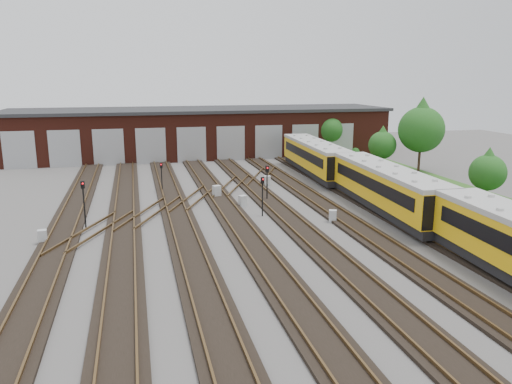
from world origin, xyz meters
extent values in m
plane|color=#494744|center=(0.00, 0.00, 0.00)|extent=(120.00, 120.00, 0.00)
cube|color=black|center=(-14.00, 0.00, 0.09)|extent=(2.40, 70.00, 0.18)
cube|color=brown|center=(-14.72, 0.00, 0.26)|extent=(0.10, 70.00, 0.15)
cube|color=brown|center=(-13.28, 0.00, 0.26)|extent=(0.10, 70.00, 0.15)
cube|color=black|center=(-10.00, 0.00, 0.09)|extent=(2.40, 70.00, 0.18)
cube|color=brown|center=(-10.72, 0.00, 0.26)|extent=(0.10, 70.00, 0.15)
cube|color=brown|center=(-9.28, 0.00, 0.26)|extent=(0.10, 70.00, 0.15)
cube|color=black|center=(-6.00, 0.00, 0.09)|extent=(2.40, 70.00, 0.18)
cube|color=brown|center=(-6.72, 0.00, 0.26)|extent=(0.10, 70.00, 0.15)
cube|color=brown|center=(-5.28, 0.00, 0.26)|extent=(0.10, 70.00, 0.15)
cube|color=black|center=(-2.00, 0.00, 0.09)|extent=(2.40, 70.00, 0.18)
cube|color=brown|center=(-2.72, 0.00, 0.26)|extent=(0.10, 70.00, 0.15)
cube|color=brown|center=(-1.28, 0.00, 0.26)|extent=(0.10, 70.00, 0.15)
cube|color=black|center=(2.00, 0.00, 0.09)|extent=(2.40, 70.00, 0.18)
cube|color=brown|center=(1.28, 0.00, 0.26)|extent=(0.10, 70.00, 0.15)
cube|color=brown|center=(2.72, 0.00, 0.26)|extent=(0.10, 70.00, 0.15)
cube|color=black|center=(6.00, 0.00, 0.09)|extent=(2.40, 70.00, 0.18)
cube|color=brown|center=(5.28, 0.00, 0.26)|extent=(0.10, 70.00, 0.15)
cube|color=brown|center=(6.72, 0.00, 0.26)|extent=(0.10, 70.00, 0.15)
cube|color=black|center=(10.00, 0.00, 0.09)|extent=(2.40, 70.00, 0.18)
cube|color=brown|center=(9.28, 0.00, 0.26)|extent=(0.10, 70.00, 0.15)
cube|color=brown|center=(10.72, 0.00, 0.26)|extent=(0.10, 70.00, 0.15)
cube|color=black|center=(14.00, 0.00, 0.09)|extent=(2.40, 70.00, 0.18)
cube|color=brown|center=(13.28, 0.00, 0.26)|extent=(0.10, 70.00, 0.15)
cube|color=brown|center=(14.72, 0.00, 0.26)|extent=(0.10, 70.00, 0.15)
cube|color=brown|center=(-8.00, 10.00, 0.26)|extent=(5.40, 9.62, 0.15)
cube|color=brown|center=(-4.00, 14.00, 0.26)|extent=(5.40, 9.62, 0.15)
cube|color=brown|center=(0.00, 18.00, 0.26)|extent=(5.40, 9.62, 0.15)
cube|color=brown|center=(-12.00, 6.00, 0.26)|extent=(5.40, 9.62, 0.15)
cube|color=brown|center=(4.00, 22.00, 0.26)|extent=(5.40, 9.62, 0.15)
cube|color=#4C1B13|center=(0.00, 40.00, 3.00)|extent=(50.00, 12.00, 6.00)
cube|color=#29292B|center=(0.00, 40.00, 6.15)|extent=(51.00, 12.50, 0.40)
cube|color=#97989C|center=(-22.00, 33.98, 2.20)|extent=(3.60, 0.12, 4.40)
cube|color=#97989C|center=(-17.00, 33.98, 2.20)|extent=(3.60, 0.12, 4.40)
cube|color=#97989C|center=(-12.00, 33.98, 2.20)|extent=(3.60, 0.12, 4.40)
cube|color=#97989C|center=(-7.00, 33.98, 2.20)|extent=(3.60, 0.12, 4.40)
cube|color=#97989C|center=(-2.00, 33.98, 2.20)|extent=(3.60, 0.12, 4.40)
cube|color=#97989C|center=(3.00, 33.98, 2.20)|extent=(3.60, 0.12, 4.40)
cube|color=#97989C|center=(8.00, 33.98, 2.20)|extent=(3.60, 0.12, 4.40)
cube|color=#97989C|center=(13.00, 33.98, 2.20)|extent=(3.60, 0.12, 4.40)
cube|color=#97989C|center=(18.00, 33.98, 2.20)|extent=(3.60, 0.12, 4.40)
cube|color=#1F4918|center=(19.00, 10.00, 0.03)|extent=(8.00, 55.00, 0.05)
cube|color=black|center=(10.00, 6.22, 0.65)|extent=(3.28, 16.18, 0.64)
cube|color=yellow|center=(10.00, 6.22, 2.15)|extent=(3.60, 16.19, 2.36)
cube|color=#B1B0AC|center=(10.00, 6.22, 3.49)|extent=(3.71, 16.20, 0.32)
cube|color=black|center=(8.59, 6.29, 2.42)|extent=(0.79, 14.13, 0.91)
cube|color=black|center=(11.41, 6.15, 2.42)|extent=(0.79, 14.13, 0.91)
cube|color=black|center=(10.00, 22.22, 0.65)|extent=(3.28, 16.18, 0.64)
cube|color=yellow|center=(10.00, 22.22, 2.15)|extent=(3.60, 16.19, 2.36)
cube|color=#B1B0AC|center=(10.00, 22.22, 3.49)|extent=(3.71, 16.20, 0.32)
cube|color=black|center=(8.59, 22.29, 2.42)|extent=(0.79, 14.13, 0.91)
cube|color=black|center=(11.41, 22.15, 2.42)|extent=(0.79, 14.13, 0.91)
cylinder|color=black|center=(-12.58, 7.17, 1.48)|extent=(0.10, 0.10, 2.95)
cube|color=black|center=(-12.58, 7.17, 3.21)|extent=(0.29, 0.22, 0.51)
sphere|color=red|center=(-12.58, 7.06, 3.31)|extent=(0.12, 0.12, 0.12)
cylinder|color=black|center=(-6.66, 17.78, 1.13)|extent=(0.10, 0.10, 2.26)
cube|color=black|center=(-6.66, 17.78, 2.51)|extent=(0.27, 0.19, 0.49)
sphere|color=red|center=(-6.66, 17.68, 2.61)|extent=(0.12, 0.12, 0.12)
cylinder|color=black|center=(0.33, 7.54, 1.28)|extent=(0.10, 0.10, 2.57)
cube|color=black|center=(0.33, 7.54, 2.81)|extent=(0.27, 0.20, 0.49)
sphere|color=red|center=(0.33, 7.44, 2.91)|extent=(0.12, 0.12, 0.12)
cylinder|color=black|center=(1.97, 12.25, 1.26)|extent=(0.11, 0.11, 2.51)
cube|color=black|center=(1.97, 12.25, 2.79)|extent=(0.28, 0.18, 0.54)
sphere|color=red|center=(1.97, 12.14, 2.90)|extent=(0.13, 0.13, 0.13)
cube|color=#B3B6B8|center=(-15.00, 4.56, 0.46)|extent=(0.60, 0.51, 0.92)
cube|color=#B3B6B8|center=(-2.08, 14.36, 0.55)|extent=(0.77, 0.68, 1.09)
cube|color=#B3B6B8|center=(-0.54, 10.68, 0.48)|extent=(0.69, 0.63, 0.95)
cube|color=#B3B6B8|center=(3.54, 18.06, 0.50)|extent=(0.65, 0.56, 1.00)
cube|color=#B3B6B8|center=(4.95, 4.70, 0.46)|extent=(0.69, 0.64, 0.92)
cylinder|color=#352118|center=(16.76, 35.00, 0.96)|extent=(0.22, 0.22, 1.93)
sphere|color=#184714|center=(16.76, 35.00, 3.54)|extent=(3.75, 3.75, 3.75)
cone|color=#184714|center=(16.76, 35.00, 4.87)|extent=(3.21, 3.21, 2.68)
cylinder|color=#352118|center=(18.32, 22.86, 0.80)|extent=(0.26, 0.26, 1.61)
sphere|color=#184714|center=(18.32, 22.86, 2.94)|extent=(3.12, 3.12, 3.12)
cone|color=#184714|center=(18.32, 22.86, 4.06)|extent=(2.68, 2.68, 2.23)
cylinder|color=#352118|center=(22.10, 21.23, 1.30)|extent=(0.28, 0.28, 2.60)
sphere|color=#184714|center=(22.10, 21.23, 4.76)|extent=(5.05, 5.05, 5.05)
cone|color=#184714|center=(22.10, 21.23, 6.57)|extent=(4.33, 4.33, 3.61)
cylinder|color=#352118|center=(19.09, 6.23, 0.76)|extent=(0.23, 0.23, 1.53)
sphere|color=#184714|center=(19.09, 6.23, 2.80)|extent=(2.97, 2.97, 2.97)
cone|color=#184714|center=(19.09, 6.23, 3.86)|extent=(2.55, 2.55, 2.12)
sphere|color=#184714|center=(16.07, 11.53, 0.57)|extent=(1.15, 1.15, 1.15)
sphere|color=#184714|center=(17.58, 25.93, 0.71)|extent=(1.43, 1.43, 1.43)
sphere|color=#184714|center=(20.26, 34.09, 0.65)|extent=(1.30, 1.30, 1.30)
camera|label=1|loc=(-8.94, -28.29, 10.43)|focal=35.00mm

